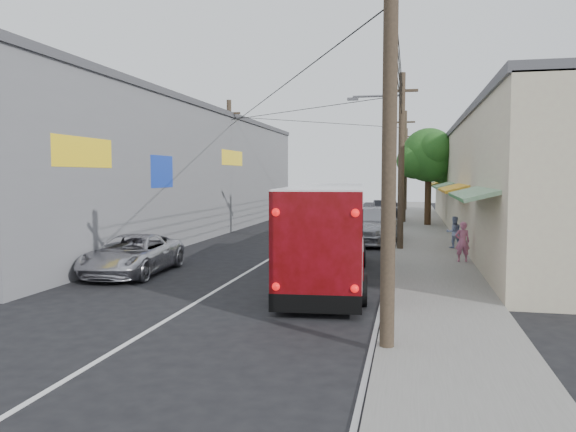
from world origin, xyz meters
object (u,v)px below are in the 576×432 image
parked_car_mid (382,216)px  pedestrian_near (462,242)px  jeepney (132,255)px  coach_bus (329,231)px  pedestrian_far (454,232)px  parked_car_far (385,211)px  parked_suv (373,225)px

parked_car_mid → pedestrian_near: bearing=-75.0°
jeepney → coach_bus: bearing=1.4°
parked_car_mid → pedestrian_far: 11.66m
pedestrian_near → pedestrian_far: 4.22m
parked_car_far → pedestrian_near: (3.80, -20.72, 0.11)m
parked_suv → parked_car_far: parked_suv is taller
jeepney → pedestrian_far: 14.40m
jeepney → pedestrian_far: bearing=34.6°
jeepney → pedestrian_near: size_ratio=3.18×
coach_bus → parked_suv: (0.81, 10.58, -0.71)m
jeepney → pedestrian_near: 12.29m
coach_bus → parked_car_far: bearing=83.3°
pedestrian_far → parked_car_mid: bearing=-84.8°
pedestrian_far → jeepney: bearing=23.8°
coach_bus → pedestrian_near: coach_bus is taller
parked_car_mid → coach_bus: bearing=-91.4°
coach_bus → pedestrian_far: bearing=56.1°
parked_car_far → jeepney: bearing=-113.7°
parked_car_mid → parked_car_far: size_ratio=0.93×
jeepney → parked_car_mid: (7.60, 19.81, 0.06)m
coach_bus → pedestrian_near: (4.61, 4.05, -0.71)m
pedestrian_far → pedestrian_near: bearing=76.2°
coach_bus → parked_suv: coach_bus is taller
coach_bus → parked_car_mid: coach_bus is taller
parked_car_mid → pedestrian_near: 15.70m
jeepney → parked_suv: parked_suv is taller
pedestrian_far → parked_suv: bearing=-45.2°
parked_suv → pedestrian_near: (3.80, -6.54, -0.00)m
parked_car_far → pedestrian_far: (3.80, -16.51, 0.06)m
pedestrian_near → pedestrian_far: size_ratio=1.07×
parked_car_mid → parked_car_far: bearing=91.0°
coach_bus → pedestrian_far: (4.61, 8.26, -0.76)m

